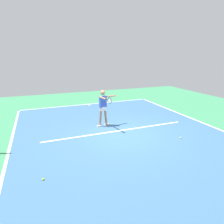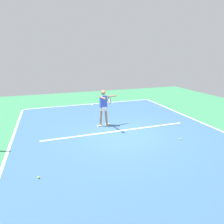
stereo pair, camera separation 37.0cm
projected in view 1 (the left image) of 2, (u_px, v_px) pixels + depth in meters
The scene contains 10 objects.
ground_plane at pixel (122, 134), 8.93m from camera, with size 22.10×22.10×0.00m, color #388456.
court_surface at pixel (122, 134), 8.92m from camera, with size 9.42×12.20×0.00m, color #38608E.
court_line_baseline_near at pixel (88, 104), 14.33m from camera, with size 9.42×0.10×0.01m, color white.
court_line_sideline_left at pixel (200, 122), 10.56m from camera, with size 0.10×12.20×0.01m, color white.
court_line_sideline_right at pixel (8, 152), 7.29m from camera, with size 0.10×12.20×0.01m, color white.
court_line_service at pixel (118, 131), 9.30m from camera, with size 7.07×0.10×0.01m, color white.
court_line_centre_mark at pixel (89, 105), 14.15m from camera, with size 0.10×0.30×0.01m, color white.
tennis_player at pixel (103, 106), 9.63m from camera, with size 1.08×1.26×1.85m.
tennis_ball_near_player at pixel (180, 138), 8.45m from camera, with size 0.07×0.07×0.07m, color #CCE033.
tennis_ball_centre_court at pixel (43, 179), 5.64m from camera, with size 0.07×0.07×0.07m, color #CCE033.
Camera 1 is at (3.44, 7.54, 3.50)m, focal length 31.20 mm.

